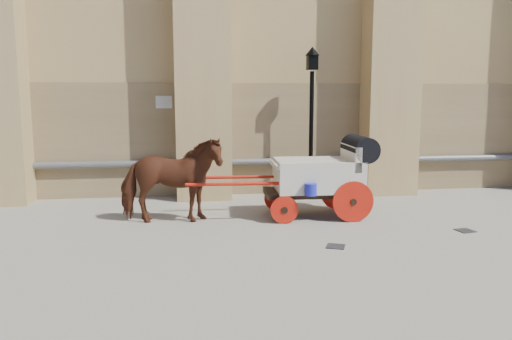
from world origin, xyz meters
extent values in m
plane|color=gray|center=(0.00, 0.00, 0.00)|extent=(90.00, 90.00, 0.00)
cube|color=#8B744F|center=(2.00, 4.15, 1.50)|extent=(44.00, 0.35, 3.00)
cylinder|color=#59595B|center=(2.00, 3.88, 0.90)|extent=(42.00, 0.18, 0.18)
cube|color=beige|center=(-2.00, 3.97, 2.50)|extent=(0.42, 0.04, 0.32)
imported|color=#582D1D|center=(-1.77, 1.10, 0.91)|extent=(2.18, 1.06, 1.81)
cube|color=black|center=(1.33, 1.27, 0.54)|extent=(2.19, 1.08, 0.12)
cube|color=beige|center=(1.42, 1.26, 0.93)|extent=(1.91, 1.31, 0.68)
cube|color=beige|center=(2.16, 1.23, 1.32)|extent=(0.20, 1.23, 0.54)
cube|color=beige|center=(0.59, 1.30, 1.17)|extent=(0.39, 1.09, 0.10)
cylinder|color=black|center=(2.35, 1.22, 1.51)|extent=(0.60, 1.25, 0.55)
cylinder|color=red|center=(2.03, 0.63, 0.44)|extent=(0.88, 0.10, 0.88)
cylinder|color=red|center=(2.09, 1.84, 0.44)|extent=(0.88, 0.10, 0.88)
cylinder|color=red|center=(0.57, 0.69, 0.29)|extent=(0.59, 0.09, 0.59)
cylinder|color=red|center=(0.62, 1.90, 0.29)|extent=(0.59, 0.09, 0.59)
cylinder|color=red|center=(-0.31, 0.90, 0.83)|extent=(2.35, 0.18, 0.07)
cylinder|color=red|center=(-0.26, 1.78, 0.83)|extent=(2.35, 0.18, 0.07)
cylinder|color=#1F24B9|center=(1.10, 0.59, 0.73)|extent=(0.25, 0.25, 0.25)
cylinder|color=black|center=(1.76, 3.26, 1.64)|extent=(0.11, 0.11, 3.28)
cone|color=black|center=(1.76, 3.26, 0.16)|extent=(0.33, 0.33, 0.33)
cube|color=black|center=(1.76, 3.26, 3.51)|extent=(0.25, 0.25, 0.38)
cone|color=black|center=(1.76, 3.26, 3.78)|extent=(0.36, 0.36, 0.22)
cube|color=black|center=(1.16, -1.04, 0.01)|extent=(0.42, 0.42, 0.01)
cube|color=black|center=(4.01, -0.37, 0.01)|extent=(0.37, 0.37, 0.01)
camera|label=1|loc=(-1.42, -9.32, 2.64)|focal=35.00mm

